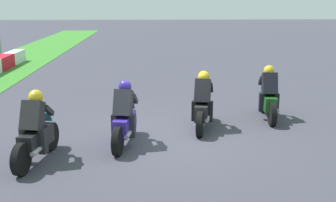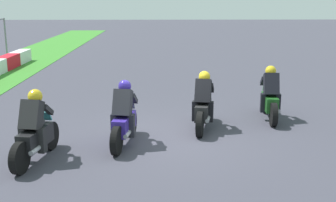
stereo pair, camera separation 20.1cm
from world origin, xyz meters
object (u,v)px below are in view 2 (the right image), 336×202
rider_lane_d (35,132)px  rider_lane_a (270,98)px  rider_lane_c (124,119)px  rider_lane_b (203,106)px

rider_lane_d → rider_lane_a: bearing=-51.8°
rider_lane_c → rider_lane_a: bearing=-52.9°
rider_lane_c → rider_lane_d: bearing=128.7°
rider_lane_a → rider_lane_d: bearing=123.4°
rider_lane_d → rider_lane_b: bearing=-49.6°
rider_lane_b → rider_lane_d: same height
rider_lane_b → rider_lane_a: bearing=-54.1°
rider_lane_d → rider_lane_c: bearing=-50.8°
rider_lane_b → rider_lane_d: (-2.15, 3.73, 0.00)m
rider_lane_a → rider_lane_d: 6.43m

